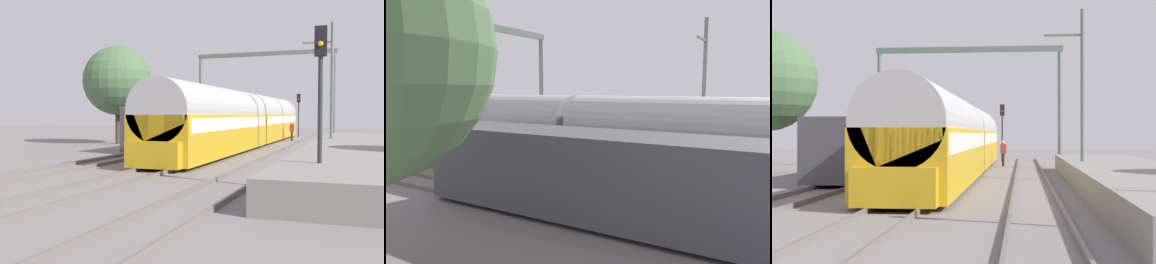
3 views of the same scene
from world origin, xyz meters
The scene contains 11 objects.
ground centered at (0.00, 0.00, 0.00)m, with size 120.00×120.00×0.00m, color slate.
track_far_west centered at (-3.90, 0.00, 0.08)m, with size 1.52×60.00×0.16m.
track_west centered at (0.00, 0.00, 0.08)m, with size 1.52×60.00×0.16m.
track_east centered at (3.90, 0.00, 0.08)m, with size 1.52×60.00×0.16m.
platform centered at (7.72, 2.00, 0.45)m, with size 4.40×28.00×0.90m.
passenger_train centered at (0.00, 11.04, 1.97)m, with size 2.93×32.85×3.82m.
freight_car centered at (-3.90, 7.79, 1.47)m, with size 2.80×13.00×2.70m.
person_crossing centered at (2.22, 18.96, 1.03)m, with size 0.42×0.28×1.73m.
railway_signal_far centered at (1.92, 25.92, 2.92)m, with size 0.36×0.30×4.51m.
catenary_gantry centered at (0.00, 17.39, 5.61)m, with size 12.20×0.28×7.86m.
catenary_pole_east_mid centered at (6.25, 6.84, 4.15)m, with size 1.90×0.20×8.00m.
Camera 3 is at (3.51, -21.49, 2.17)m, focal length 56.13 mm.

